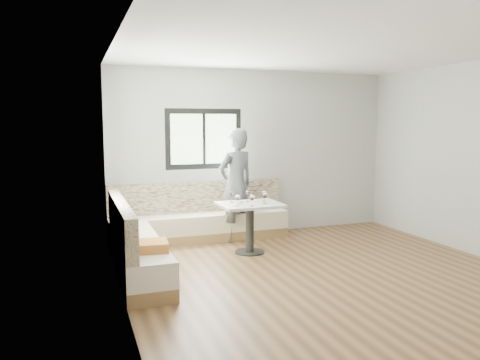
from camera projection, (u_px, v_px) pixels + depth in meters
name	position (u px, v px, depth m)	size (l,w,h in m)	color
room	(320.00, 164.00, 5.79)	(5.01, 5.01, 2.81)	brown
banquette	(175.00, 231.00, 6.87)	(2.90, 2.80, 0.95)	olive
table	(250.00, 216.00, 6.88)	(0.91, 0.71, 0.74)	black
person	(236.00, 185.00, 7.56)	(0.67, 0.44, 1.83)	#525659
olive_ramekin	(239.00, 202.00, 6.82)	(0.11, 0.11, 0.04)	white
wine_glass_a	(237.00, 198.00, 6.62)	(0.08, 0.08, 0.17)	white
wine_glass_b	(252.00, 198.00, 6.61)	(0.08, 0.08, 0.17)	white
wine_glass_c	(265.00, 195.00, 6.83)	(0.08, 0.08, 0.17)	white
wine_glass_d	(248.00, 194.00, 6.98)	(0.08, 0.08, 0.17)	white
wine_glass_e	(264.00, 194.00, 7.01)	(0.08, 0.08, 0.17)	white
wine_glass_f	(232.00, 194.00, 6.95)	(0.08, 0.08, 0.17)	white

